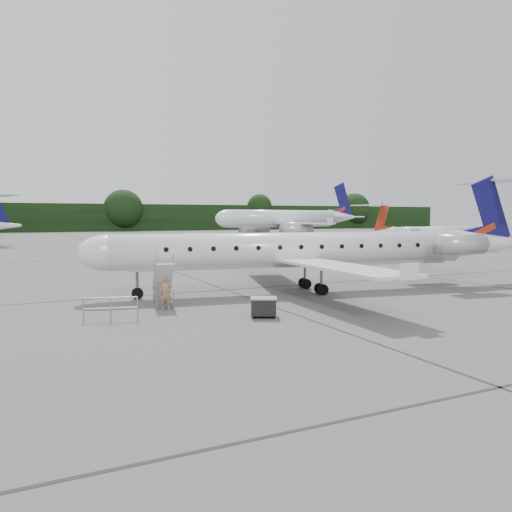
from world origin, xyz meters
name	(u,v)px	position (x,y,z in m)	size (l,w,h in m)	color
ground	(380,300)	(0.00, 0.00, 0.00)	(320.00, 320.00, 0.00)	#5C5C5A
treeline	(85,218)	(0.00, 130.00, 4.00)	(260.00, 4.00, 8.00)	black
main_regional_jet	(298,233)	(-2.60, 4.21, 3.47)	(27.06, 19.49, 6.94)	silver
airstair	(163,284)	(-10.81, 3.30, 1.09)	(0.85, 2.42, 2.17)	silver
passenger	(166,293)	(-11.03, 1.96, 0.82)	(0.60, 0.39, 1.64)	#8E6A4D
safety_railing	(111,309)	(-13.80, 0.54, 0.50)	(2.20, 0.08, 1.00)	gray
baggage_cart	(264,307)	(-7.61, -1.49, 0.47)	(1.08, 0.87, 0.94)	black
bg_narrowbody	(283,210)	(26.97, 60.40, 5.52)	(30.75, 22.14, 11.04)	silver
bg_regional_right	(434,226)	(34.93, 31.14, 2.98)	(22.72, 16.36, 5.96)	silver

